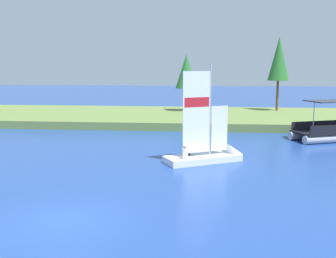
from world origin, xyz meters
TOP-DOWN VIEW (x-y plane):
  - ground_plane at (0.00, 0.00)m, footprint 200.00×200.00m
  - shore_bank at (0.00, 26.61)m, footprint 80.00×14.00m
  - shoreline_tree_midright at (2.77, 29.07)m, footprint 2.28×2.28m
  - shoreline_tree_right at (12.42, 30.31)m, footprint 2.19×2.19m
  - sailboat at (5.53, 9.70)m, footprint 5.00×3.68m
  - pontoon_boat at (14.35, 16.94)m, footprint 6.81×4.57m

SIDE VIEW (x-z plane):
  - ground_plane at x=0.00m, z-range 0.00..0.00m
  - shore_bank at x=0.00m, z-range 0.00..0.69m
  - sailboat at x=5.53m, z-range -2.66..3.40m
  - pontoon_boat at x=14.35m, z-range -0.77..2.15m
  - shoreline_tree_midright at x=2.77m, z-range 1.82..7.75m
  - shoreline_tree_right at x=12.42m, z-range 2.25..10.01m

